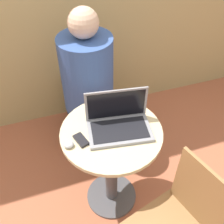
{
  "coord_description": "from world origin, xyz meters",
  "views": [
    {
      "loc": [
        -0.33,
        -0.99,
        1.87
      ],
      "look_at": [
        0.02,
        0.05,
        0.84
      ],
      "focal_mm": 42.0,
      "sensor_mm": 36.0,
      "label": 1
    }
  ],
  "objects": [
    {
      "name": "laptop",
      "position": [
        0.05,
        0.01,
        0.79
      ],
      "size": [
        0.39,
        0.27,
        0.23
      ],
      "color": "gray",
      "rests_on": "round_table"
    },
    {
      "name": "round_table",
      "position": [
        0.0,
        0.0,
        0.5
      ],
      "size": [
        0.6,
        0.6,
        0.74
      ],
      "color": "#4C4C51",
      "rests_on": "ground_plane"
    },
    {
      "name": "person_seated",
      "position": [
        0.01,
        0.65,
        0.52
      ],
      "size": [
        0.41,
        0.61,
        1.25
      ],
      "color": "#4C4742",
      "rests_on": "ground_plane"
    },
    {
      "name": "cell_phone",
      "position": [
        -0.19,
        -0.02,
        0.75
      ],
      "size": [
        0.08,
        0.11,
        0.02
      ],
      "color": "black",
      "rests_on": "round_table"
    },
    {
      "name": "ground_plane",
      "position": [
        0.0,
        0.0,
        0.0
      ],
      "size": [
        12.0,
        12.0,
        0.0
      ],
      "primitive_type": "plane",
      "color": "#B26042"
    },
    {
      "name": "computer_mouse",
      "position": [
        -0.26,
        -0.04,
        0.76
      ],
      "size": [
        0.06,
        0.05,
        0.03
      ],
      "color": "#B2B2B7",
      "rests_on": "round_table"
    }
  ]
}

